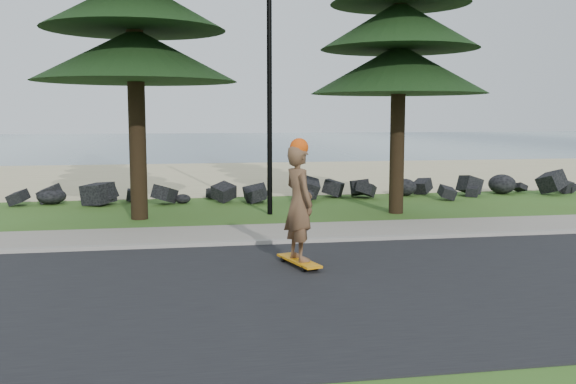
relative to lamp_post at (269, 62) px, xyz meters
name	(u,v)px	position (x,y,z in m)	size (l,w,h in m)	color
ground	(291,236)	(0.00, -3.20, -4.13)	(160.00, 160.00, 0.00)	#3A5A1C
road	(341,288)	(0.00, -7.70, -4.12)	(160.00, 7.00, 0.02)	black
kerb	(298,241)	(0.00, -4.10, -4.08)	(160.00, 0.20, 0.10)	gray
sidewalk	(289,232)	(0.00, -3.00, -4.09)	(160.00, 2.00, 0.08)	gray
beach_sand	(233,176)	(0.00, 11.30, -4.13)	(160.00, 15.00, 0.01)	tan
ocean	(200,142)	(0.00, 47.80, -4.13)	(160.00, 58.00, 0.01)	#314D5E
seawall_boulders	(259,202)	(0.00, 2.40, -4.13)	(60.00, 2.40, 1.10)	black
lamp_post	(269,62)	(0.00, 0.00, 0.00)	(0.25, 0.14, 8.14)	black
skateboarder	(299,204)	(-0.39, -6.19, -2.98)	(0.68, 1.27, 2.30)	orange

